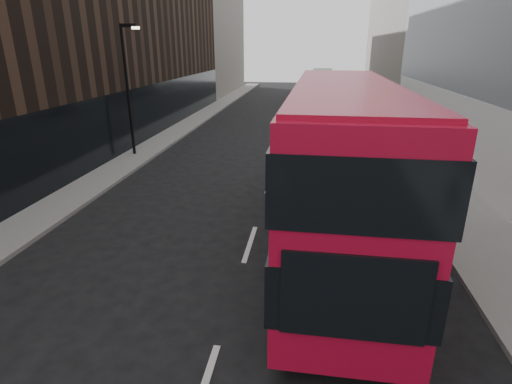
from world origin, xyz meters
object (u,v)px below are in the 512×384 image
at_px(red_bus, 340,159).
at_px(car_c, 336,113).
at_px(car_a, 297,152).
at_px(grey_bus, 321,84).
at_px(car_b, 345,131).
at_px(street_lamp, 128,82).

xyz_separation_m(red_bus, car_c, (1.23, 22.34, -2.07)).
xyz_separation_m(car_a, car_c, (2.80, 13.46, 0.01)).
distance_m(grey_bus, car_b, 22.41).
bearing_deg(street_lamp, car_a, -3.83).
bearing_deg(car_a, car_b, 70.30).
height_order(car_a, car_c, car_c).
distance_m(car_a, car_c, 13.75).
relative_size(car_a, car_c, 0.84).
distance_m(red_bus, car_c, 22.47).
xyz_separation_m(red_bus, car_b, (1.38, 15.04, -2.13)).
bearing_deg(car_b, street_lamp, -163.54).
relative_size(street_lamp, car_c, 1.37).
bearing_deg(grey_bus, red_bus, -87.16).
bearing_deg(street_lamp, grey_bus, 68.32).
distance_m(street_lamp, car_c, 18.01).
xyz_separation_m(street_lamp, red_bus, (10.92, -9.51, -1.37)).
height_order(red_bus, car_b, red_bus).
height_order(grey_bus, car_c, grey_bus).
bearing_deg(red_bus, grey_bus, 90.82).
bearing_deg(car_c, car_b, -87.98).
bearing_deg(car_a, street_lamp, -177.94).
xyz_separation_m(red_bus, grey_bus, (0.16, 37.39, -1.00)).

